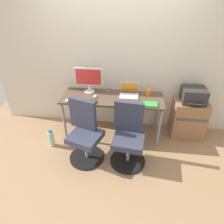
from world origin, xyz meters
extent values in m
plane|color=#9E7A56|center=(0.00, 0.00, 0.00)|extent=(5.28, 5.28, 0.00)
cube|color=silver|center=(0.00, 0.38, 1.30)|extent=(4.40, 0.04, 2.60)
cube|color=brown|center=(0.00, 0.00, 0.73)|extent=(1.69, 0.60, 0.03)
cylinder|color=gray|center=(-0.79, -0.25, 0.36)|extent=(0.04, 0.04, 0.71)
cylinder|color=gray|center=(0.79, -0.25, 0.36)|extent=(0.04, 0.04, 0.71)
cylinder|color=gray|center=(-0.79, 0.25, 0.36)|extent=(0.04, 0.04, 0.71)
cylinder|color=gray|center=(0.79, 0.25, 0.36)|extent=(0.04, 0.04, 0.71)
cylinder|color=black|center=(-0.32, -0.69, 0.01)|extent=(0.54, 0.54, 0.03)
cylinder|color=gray|center=(-0.32, -0.69, 0.20)|extent=(0.05, 0.05, 0.34)
cube|color=#33384C|center=(-0.32, -0.69, 0.41)|extent=(0.55, 0.55, 0.09)
cube|color=#33384C|center=(-0.38, -0.51, 0.70)|extent=(0.42, 0.20, 0.48)
cylinder|color=black|center=(0.32, -0.69, 0.01)|extent=(0.54, 0.54, 0.03)
cylinder|color=gray|center=(0.32, -0.69, 0.20)|extent=(0.05, 0.05, 0.34)
cube|color=#33384C|center=(0.32, -0.69, 0.41)|extent=(0.49, 0.49, 0.09)
cube|color=#33384C|center=(0.30, -0.51, 0.70)|extent=(0.43, 0.12, 0.48)
cube|color=#996B47|center=(1.32, 0.13, 0.34)|extent=(0.55, 0.42, 0.68)
cube|color=#4C4C4C|center=(1.32, -0.08, 0.44)|extent=(0.50, 0.01, 0.04)
cube|color=#2D2D2D|center=(1.32, 0.13, 0.80)|extent=(0.38, 0.34, 0.24)
cube|color=#262626|center=(1.32, -0.07, 0.74)|extent=(0.27, 0.06, 0.01)
cylinder|color=#A5D8B2|center=(-0.97, -0.47, 0.14)|extent=(0.09, 0.09, 0.28)
cylinder|color=#2D59B2|center=(-0.97, -0.47, 0.30)|extent=(0.06, 0.06, 0.03)
cylinder|color=silver|center=(-0.42, 0.16, 0.75)|extent=(0.18, 0.18, 0.01)
cylinder|color=silver|center=(-0.42, 0.16, 0.81)|extent=(0.04, 0.04, 0.11)
cube|color=silver|center=(-0.42, 0.16, 1.02)|extent=(0.48, 0.03, 0.31)
cube|color=red|center=(-0.42, 0.14, 1.02)|extent=(0.43, 0.00, 0.26)
cube|color=silver|center=(0.27, 0.05, 0.75)|extent=(0.31, 0.22, 0.02)
cube|color=silver|center=(0.27, 0.19, 0.86)|extent=(0.31, 0.07, 0.20)
cube|color=orange|center=(0.27, 0.18, 0.86)|extent=(0.28, 0.06, 0.17)
cube|color=#2D2D2D|center=(-0.40, -0.22, 0.75)|extent=(0.34, 0.12, 0.02)
cube|color=#515156|center=(0.31, -0.22, 0.75)|extent=(0.34, 0.12, 0.02)
ellipsoid|color=silver|center=(-0.70, -0.23, 0.76)|extent=(0.06, 0.10, 0.03)
ellipsoid|color=silver|center=(-0.28, -0.03, 0.76)|extent=(0.06, 0.10, 0.03)
cylinder|color=orange|center=(0.59, 0.17, 0.79)|extent=(0.08, 0.08, 0.09)
cylinder|color=slate|center=(-0.09, 0.17, 0.79)|extent=(0.07, 0.07, 0.10)
cube|color=green|center=(0.62, -0.20, 0.75)|extent=(0.21, 0.15, 0.03)
camera|label=1|loc=(0.35, -2.92, 2.25)|focal=31.85mm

